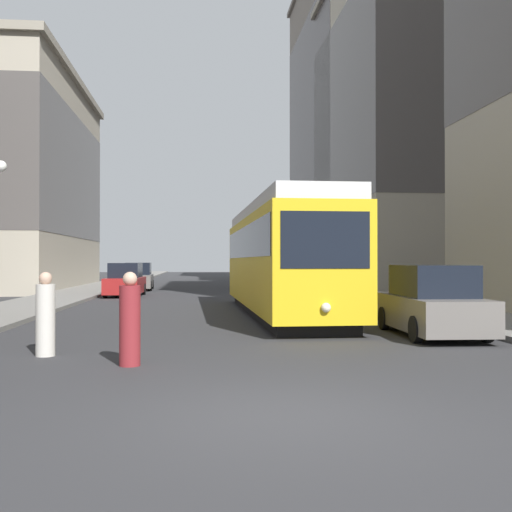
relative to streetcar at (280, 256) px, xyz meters
name	(u,v)px	position (x,y,z in m)	size (l,w,h in m)	color
ground_plane	(279,416)	(-1.93, -14.22, -2.10)	(200.00, 200.00, 0.00)	#303033
sidewalk_left	(108,285)	(-9.88, 25.78, -2.03)	(3.33, 120.00, 0.15)	gray
sidewalk_right	(312,284)	(6.03, 25.78, -2.03)	(3.33, 120.00, 0.15)	gray
streetcar	(280,256)	(0.00, 0.00, 0.00)	(2.90, 14.62, 3.89)	black
transit_bus	(294,261)	(3.47, 18.59, -0.15)	(2.80, 11.35, 3.45)	black
parked_car_left_near	(125,281)	(-6.91, 12.10, -1.26)	(1.93, 4.68, 1.82)	black
parked_car_left_mid	(139,277)	(-6.91, 19.40, -1.26)	(2.02, 4.93, 1.82)	black
parked_car_right_far	(431,303)	(3.06, -6.53, -1.26)	(2.01, 4.53, 1.82)	black
pedestrian_crossing_near	(45,317)	(-6.01, -9.04, -1.31)	(0.38, 0.38, 1.71)	beige
pedestrian_crossing_far	(130,322)	(-4.18, -10.36, -1.30)	(0.39, 0.39, 1.73)	maroon
building_right_midblock	(405,121)	(12.88, 23.54, 10.64)	(10.96, 19.99, 24.74)	#B2A893
building_right_far	(375,121)	(14.62, 37.36, 13.86)	(14.45, 22.37, 30.95)	slate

